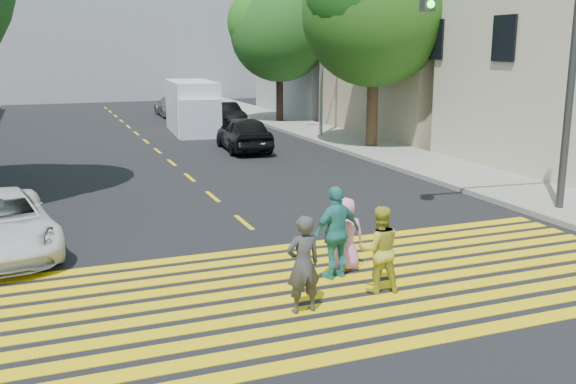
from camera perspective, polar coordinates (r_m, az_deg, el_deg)
ground at (r=10.55m, az=6.02°, el=-10.82°), size 120.00×120.00×0.00m
sidewalk_right at (r=27.23m, az=7.56°, el=3.89°), size 3.00×60.00×0.15m
crosswalk at (r=11.61m, az=3.12°, el=-8.49°), size 13.40×5.30×0.01m
lane_line at (r=31.67m, az=-12.94°, el=4.78°), size 0.12×34.40×0.01m
building_right_tan at (r=33.78m, az=14.44°, el=13.68°), size 10.00×10.00×10.00m
building_right_grey at (r=43.22m, az=5.74°, el=13.71°), size 10.00×10.00×10.00m
backdrop_block at (r=56.78m, az=-17.21°, el=13.98°), size 30.00×8.00×12.00m
tree_right_near at (r=27.31m, az=7.84°, el=16.19°), size 7.37×7.17×8.73m
tree_right_far at (r=36.55m, az=-0.65°, el=14.47°), size 7.34×7.12×7.89m
pedestrian_man at (r=10.32m, az=1.35°, el=-6.46°), size 0.62×0.43×1.62m
pedestrian_woman at (r=11.30m, az=8.11°, el=-5.06°), size 0.87×0.74×1.55m
pedestrian_child at (r=12.36m, az=5.15°, el=-3.75°), size 0.78×0.61×1.42m
pedestrian_extra at (r=11.83m, az=4.32°, el=-3.63°), size 1.10×0.65×1.75m
dark_car_near at (r=26.73m, az=-3.94°, el=5.22°), size 2.03×4.40×1.46m
silver_car at (r=41.06m, az=-10.22°, el=7.54°), size 1.86×4.44×1.28m
dark_car_parked at (r=35.86m, az=-5.52°, el=6.92°), size 1.42×3.80×1.24m
white_van at (r=32.69m, az=-8.45°, el=7.35°), size 2.45×5.59×2.57m
traffic_signal at (r=16.90m, az=20.95°, el=11.72°), size 4.37×0.61×6.41m
street_lamp at (r=30.32m, az=2.69°, el=14.12°), size 1.94×0.60×8.63m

